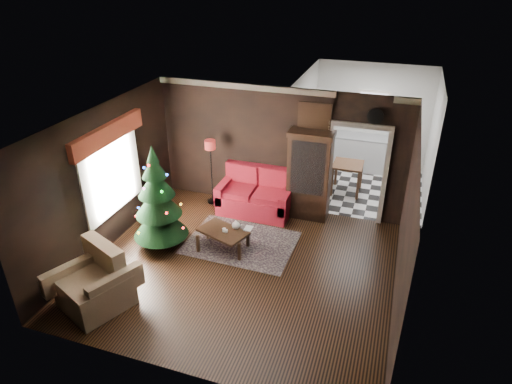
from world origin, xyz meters
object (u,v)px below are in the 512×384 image
(christmas_tree, at_px, (157,199))
(armchair, at_px, (93,282))
(loveseat, at_px, (255,192))
(floor_lamp, at_px, (211,172))
(kitchen_table, at_px, (347,178))
(coffee_table, at_px, (223,240))
(curio_cabinet, at_px, (309,177))
(wall_clock, at_px, (375,116))
(teapot, at_px, (236,225))

(christmas_tree, relative_size, armchair, 1.95)
(loveseat, xyz_separation_m, floor_lamp, (-1.06, 0.03, 0.33))
(loveseat, relative_size, kitchen_table, 2.27)
(coffee_table, bearing_deg, floor_lamp, 119.67)
(curio_cabinet, distance_m, floor_lamp, 2.22)
(loveseat, xyz_separation_m, kitchen_table, (1.80, 1.65, -0.12))
(floor_lamp, distance_m, wall_clock, 3.76)
(wall_clock, bearing_deg, teapot, -140.80)
(floor_lamp, xyz_separation_m, christmas_tree, (-0.31, -1.85, 0.22))
(loveseat, relative_size, floor_lamp, 1.11)
(floor_lamp, relative_size, christmas_tree, 0.75)
(coffee_table, bearing_deg, curio_cabinet, 54.72)
(teapot, height_order, kitchen_table, kitchen_table)
(curio_cabinet, xyz_separation_m, teapot, (-1.07, -1.67, -0.43))
(loveseat, distance_m, christmas_tree, 2.34)
(wall_clock, bearing_deg, curio_cabinet, -171.47)
(loveseat, xyz_separation_m, coffee_table, (-0.13, -1.59, -0.28))
(armchair, bearing_deg, loveseat, 91.31)
(floor_lamp, height_order, teapot, floor_lamp)
(armchair, xyz_separation_m, coffee_table, (1.40, 2.14, -0.24))
(armchair, relative_size, teapot, 5.82)
(coffee_table, bearing_deg, armchair, -123.21)
(loveseat, height_order, armchair, loveseat)
(coffee_table, xyz_separation_m, wall_clock, (2.48, 1.99, 2.16))
(loveseat, xyz_separation_m, wall_clock, (2.35, 0.40, 1.88))
(floor_lamp, height_order, coffee_table, floor_lamp)
(curio_cabinet, bearing_deg, loveseat, -169.17)
(curio_cabinet, height_order, christmas_tree, christmas_tree)
(curio_cabinet, relative_size, armchair, 1.81)
(curio_cabinet, bearing_deg, christmas_tree, -140.93)
(teapot, bearing_deg, armchair, -125.30)
(armchair, relative_size, kitchen_table, 1.40)
(curio_cabinet, distance_m, christmas_tree, 3.24)
(teapot, bearing_deg, coffee_table, -146.20)
(wall_clock, height_order, kitchen_table, wall_clock)
(armchair, relative_size, coffee_table, 1.12)
(loveseat, distance_m, teapot, 1.45)
(teapot, bearing_deg, floor_lamp, 127.72)
(teapot, bearing_deg, wall_clock, 39.20)
(floor_lamp, bearing_deg, kitchen_table, 29.56)
(curio_cabinet, xyz_separation_m, christmas_tree, (-2.52, -2.04, 0.10))
(floor_lamp, distance_m, teapot, 1.89)
(armchair, relative_size, wall_clock, 3.28)
(coffee_table, bearing_deg, teapot, 33.80)
(loveseat, height_order, wall_clock, wall_clock)
(curio_cabinet, bearing_deg, coffee_table, -125.28)
(floor_lamp, distance_m, kitchen_table, 3.32)
(curio_cabinet, xyz_separation_m, coffee_table, (-1.28, -1.81, -0.73))
(floor_lamp, relative_size, wall_clock, 4.78)
(christmas_tree, xyz_separation_m, wall_clock, (3.72, 2.22, 1.33))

